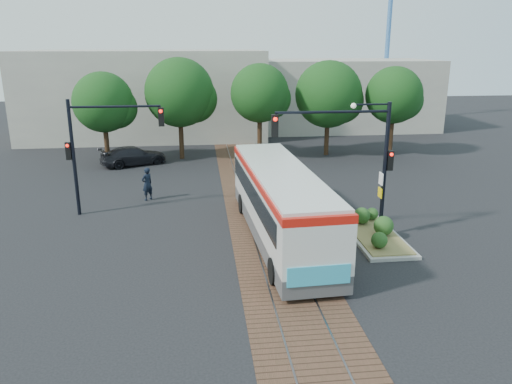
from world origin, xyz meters
TOP-DOWN VIEW (x-y plane):
  - ground at (0.00, 0.00)m, footprint 120.00×120.00m
  - trackbed at (0.00, 4.00)m, footprint 3.60×40.00m
  - tree_row at (1.21, 16.42)m, footprint 26.40×5.60m
  - warehouses at (-0.53, 28.75)m, footprint 40.00×13.00m
  - crane at (18.00, 34.00)m, footprint 8.00×0.50m
  - city_bus at (0.44, -0.47)m, footprint 3.27×12.36m
  - traffic_island at (4.82, -0.90)m, footprint 2.20×5.20m
  - signal_pole_main at (3.86, -0.81)m, footprint 5.49×0.46m
  - signal_pole_left at (-8.37, 4.00)m, footprint 4.99×0.34m
  - officer at (-6.15, 6.17)m, footprint 0.82×0.81m
  - parked_car at (-7.97, 15.00)m, footprint 5.15×3.77m

SIDE VIEW (x-z plane):
  - ground at x=0.00m, z-range 0.00..0.00m
  - trackbed at x=0.00m, z-range 0.00..0.02m
  - traffic_island at x=4.82m, z-range -0.24..0.89m
  - parked_car at x=-7.97m, z-range 0.00..1.39m
  - officer at x=-6.15m, z-range 0.00..1.91m
  - city_bus at x=0.44m, z-range 0.19..3.46m
  - warehouses at x=-0.53m, z-range -0.19..7.81m
  - signal_pole_left at x=-8.37m, z-range 0.86..6.86m
  - signal_pole_main at x=3.86m, z-range 1.16..7.16m
  - tree_row at x=1.21m, z-range 1.01..8.69m
  - crane at x=18.00m, z-range 1.88..19.88m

